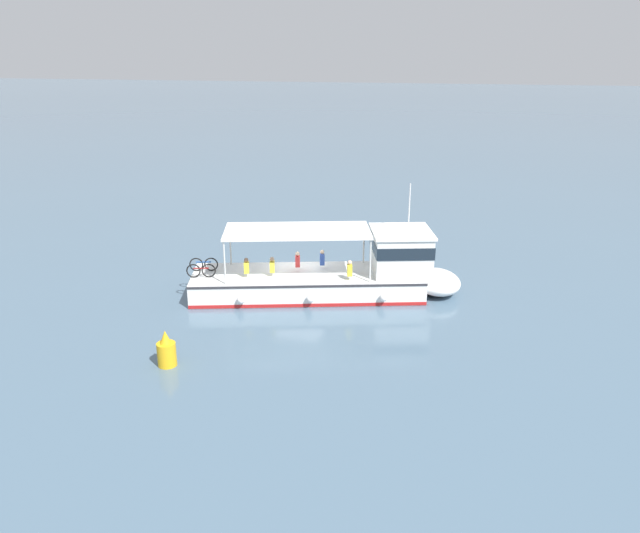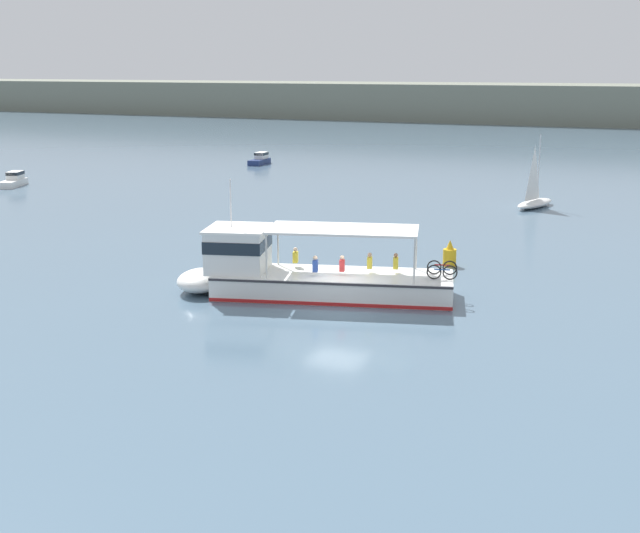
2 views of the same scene
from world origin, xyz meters
name	(u,v)px [view 2 (image 2 of 2)]	position (x,y,z in m)	size (l,w,h in m)	color
ground_plane	(337,306)	(0.00, 0.00, 0.00)	(400.00, 400.00, 0.00)	slate
distant_shoreline	(621,104)	(0.00, 134.06, 3.53)	(400.00, 28.00, 7.07)	slate
ferry_main	(298,274)	(-2.31, 0.85, 1.02)	(13.06, 6.54, 5.32)	white
sailboat_horizon_west	(535,200)	(3.07, 30.29, 0.54)	(2.67, 5.00, 5.40)	white
motorboat_near_starboard	(260,159)	(-29.32, 47.08, 0.54)	(1.71, 3.73, 1.26)	navy
motorboat_outer_anchorage	(14,180)	(-41.01, 23.03, 0.54)	(2.50, 3.83, 1.26)	white
channel_buoy	(450,255)	(2.42, 9.41, 0.57)	(0.70, 0.70, 1.40)	gold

